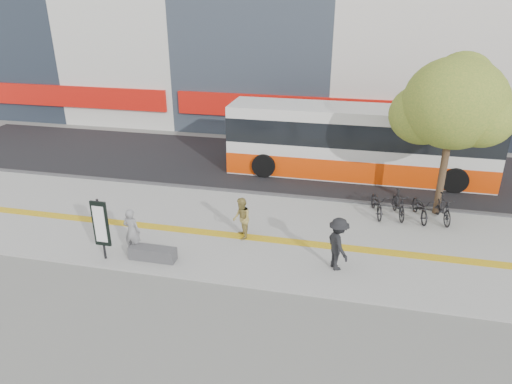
% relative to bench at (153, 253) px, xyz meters
% --- Properties ---
extents(ground, '(120.00, 120.00, 0.00)m').
position_rel_bench_xyz_m(ground, '(2.60, 1.20, -0.30)').
color(ground, slate).
rests_on(ground, ground).
extents(sidewalk, '(40.00, 7.00, 0.08)m').
position_rel_bench_xyz_m(sidewalk, '(2.60, 2.70, -0.27)').
color(sidewalk, gray).
rests_on(sidewalk, ground).
extents(tactile_strip, '(40.00, 0.45, 0.01)m').
position_rel_bench_xyz_m(tactile_strip, '(2.60, 2.20, -0.22)').
color(tactile_strip, gold).
rests_on(tactile_strip, sidewalk).
extents(street, '(40.00, 8.00, 0.06)m').
position_rel_bench_xyz_m(street, '(2.60, 10.20, -0.28)').
color(street, black).
rests_on(street, ground).
extents(curb, '(40.00, 0.25, 0.14)m').
position_rel_bench_xyz_m(curb, '(2.60, 6.20, -0.23)').
color(curb, '#38383B').
rests_on(curb, ground).
extents(bench, '(1.60, 0.45, 0.45)m').
position_rel_bench_xyz_m(bench, '(0.00, 0.00, 0.00)').
color(bench, '#38383B').
rests_on(bench, sidewalk).
extents(signboard, '(0.55, 0.10, 2.20)m').
position_rel_bench_xyz_m(signboard, '(-1.60, -0.31, 1.06)').
color(signboard, black).
rests_on(signboard, sidewalk).
extents(street_tree, '(4.40, 3.80, 6.31)m').
position_rel_bench_xyz_m(street_tree, '(9.78, 6.02, 4.21)').
color(street_tree, '#3A291A').
rests_on(street_tree, sidewalk).
extents(bus, '(12.58, 2.98, 3.35)m').
position_rel_bench_xyz_m(bus, '(6.46, 9.70, 1.33)').
color(bus, silver).
rests_on(bus, street).
extents(bicycle_row, '(3.41, 1.94, 1.08)m').
position_rel_bench_xyz_m(bicycle_row, '(8.62, 5.20, 0.28)').
color(bicycle_row, black).
rests_on(bicycle_row, sidewalk).
extents(seated_woman, '(0.65, 0.45, 1.68)m').
position_rel_bench_xyz_m(seated_woman, '(-0.80, 0.23, 0.62)').
color(seated_woman, black).
rests_on(seated_woman, sidewalk).
extents(pedestrian_tan, '(0.85, 0.94, 1.57)m').
position_rel_bench_xyz_m(pedestrian_tan, '(2.55, 2.10, 0.56)').
color(pedestrian_tan, olive).
rests_on(pedestrian_tan, sidewalk).
extents(pedestrian_dark, '(1.14, 1.34, 1.80)m').
position_rel_bench_xyz_m(pedestrian_dark, '(6.07, 0.83, 0.67)').
color(pedestrian_dark, black).
rests_on(pedestrian_dark, sidewalk).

